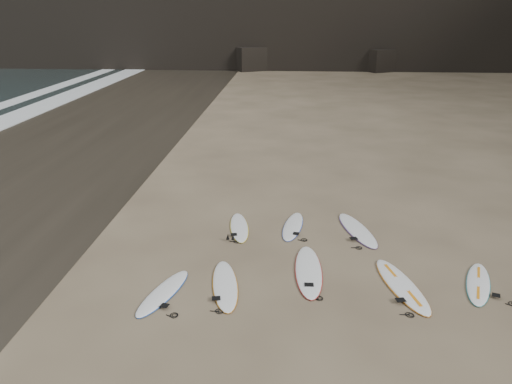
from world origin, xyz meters
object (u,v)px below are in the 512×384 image
Objects in this scene: surfboard_7 at (357,230)px; surfboard_6 at (293,226)px; surfboard_2 at (308,270)px; surfboard_0 at (163,292)px; surfboard_5 at (239,227)px; surfboard_1 at (225,285)px; surfboard_4 at (478,283)px; surfboard_3 at (402,285)px.

surfboard_6 is at bearing 160.01° from surfboard_7.
surfboard_2 reaches higher than surfboard_7.
surfboard_0 is 1.01× the size of surfboard_5.
surfboard_5 is (0.01, 3.47, -0.00)m from surfboard_1.
surfboard_4 is at bearing -34.32° from surfboard_5.
surfboard_6 is (-0.40, 2.81, -0.01)m from surfboard_2.
surfboard_1 is at bearing -99.10° from surfboard_5.
surfboard_2 is 3.34m from surfboard_5.
surfboard_6 is 0.85× the size of surfboard_7.
surfboard_0 is 0.83× the size of surfboard_3.
surfboard_3 is at bearing -6.78° from surfboard_1.
surfboard_2 reaches higher than surfboard_3.
surfboard_1 is 1.10× the size of surfboard_4.
surfboard_7 reaches higher than surfboard_4.
surfboard_2 is at bearing 151.93° from surfboard_3.
surfboard_6 is at bearing 97.18° from surfboard_2.
surfboard_4 is at bearing -64.35° from surfboard_7.
surfboard_2 is 1.26× the size of surfboard_6.
surfboard_0 is at bearing -157.68° from surfboard_7.
surfboard_3 is (2.27, -0.58, -0.00)m from surfboard_2.
surfboard_5 is at bearing 174.05° from surfboard_4.
surfboard_2 is at bearing -136.18° from surfboard_7.
surfboard_1 is 0.94× the size of surfboard_7.
surfboard_0 is 7.77m from surfboard_4.
surfboard_4 is 1.00× the size of surfboard_5.
surfboard_7 reaches higher than surfboard_0.
surfboard_0 is 0.91× the size of surfboard_1.
surfboard_1 reaches higher than surfboard_4.
surfboard_4 and surfboard_5 have the same top height.
surfboard_2 is 1.06× the size of surfboard_7.
surfboard_5 is (-4.34, 3.20, -0.01)m from surfboard_3.
surfboard_0 is 3.75m from surfboard_2.
surfboard_6 is at bearing -2.45° from surfboard_5.
surfboard_7 is (3.66, 3.50, 0.00)m from surfboard_1.
surfboard_1 is 0.91× the size of surfboard_3.
surfboard_1 is at bearing -156.04° from surfboard_4.
surfboard_0 is at bearing -153.63° from surfboard_4.
surfboard_2 reaches higher than surfboard_4.
surfboard_5 is at bearing 129.83° from surfboard_3.
surfboard_3 is at bearing 23.63° from surfboard_0.
surfboard_3 is 1.22× the size of surfboard_6.
surfboard_4 is 1.00× the size of surfboard_6.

